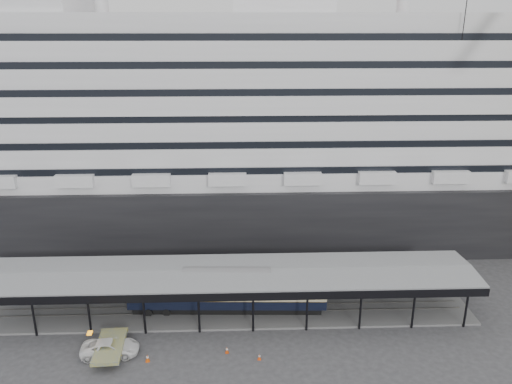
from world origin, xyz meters
TOP-DOWN VIEW (x-y plane):
  - ground at (0.00, 0.00)m, footprint 200.00×200.00m
  - cruise_ship at (0.05, 32.00)m, footprint 130.00×30.00m
  - platform_canopy at (0.00, 5.00)m, footprint 56.00×9.18m
  - port_truck at (-11.53, -2.64)m, footprint 5.83×2.95m
  - pullman_carriage at (0.05, 5.00)m, footprint 22.54×3.81m
  - traffic_cone_left at (-7.66, -3.84)m, footprint 0.48×0.48m
  - traffic_cone_mid at (3.35, -3.95)m, footprint 0.34×0.34m
  - traffic_cone_right at (0.13, -2.77)m, footprint 0.43×0.43m

SIDE VIEW (x-z plane):
  - ground at x=0.00m, z-range 0.00..0.00m
  - traffic_cone_mid at x=3.35m, z-range 0.00..0.65m
  - traffic_cone_right at x=0.13m, z-range 0.00..0.70m
  - traffic_cone_left at x=-7.66m, z-range 0.00..0.79m
  - port_truck at x=-11.53m, z-range 0.00..1.58m
  - platform_canopy at x=0.00m, z-range -0.29..5.01m
  - pullman_carriage at x=0.05m, z-range -8.34..13.69m
  - cruise_ship at x=0.05m, z-range -3.60..40.30m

